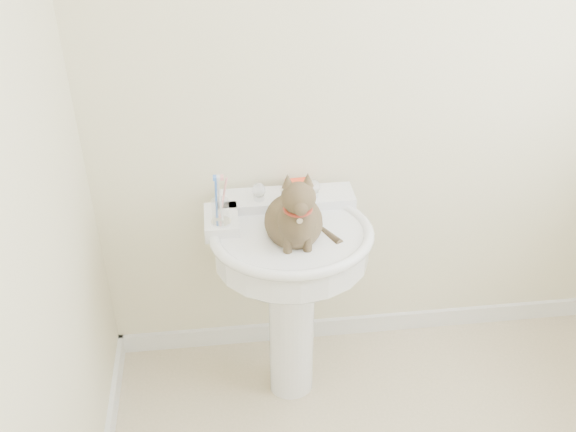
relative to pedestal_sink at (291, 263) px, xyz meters
name	(u,v)px	position (x,y,z in m)	size (l,w,h in m)	color
wall_back	(385,71)	(0.37, 0.29, 0.61)	(2.20, 0.00, 2.50)	beige
baseboard_back	(364,324)	(0.37, 0.28, -0.60)	(2.20, 0.02, 0.09)	white
pedestal_sink	(291,263)	(0.00, 0.00, 0.00)	(0.60, 0.58, 0.82)	white
faucet	(287,191)	(0.00, 0.15, 0.22)	(0.28, 0.12, 0.14)	silver
soap_bar	(298,185)	(0.05, 0.23, 0.19)	(0.09, 0.06, 0.03)	red
toothbrush_cup	(221,211)	(-0.24, 0.03, 0.23)	(0.07, 0.07, 0.18)	silver
cat	(295,219)	(0.01, -0.04, 0.22)	(0.22, 0.28, 0.41)	brown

